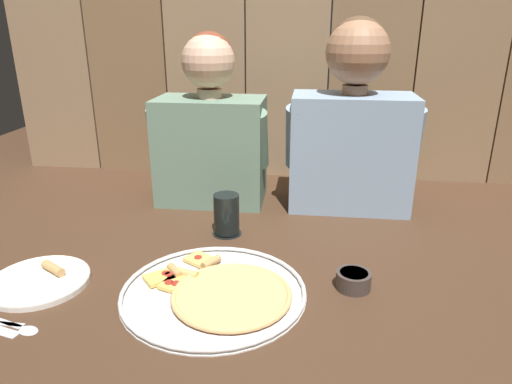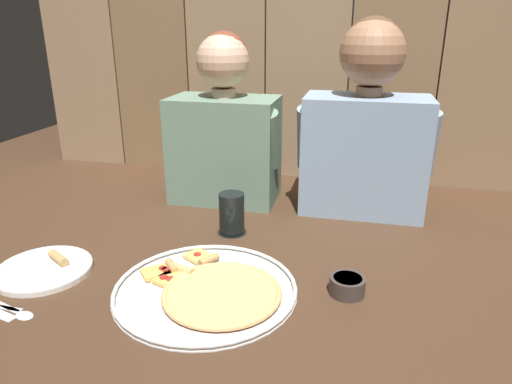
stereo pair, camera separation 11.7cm
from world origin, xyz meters
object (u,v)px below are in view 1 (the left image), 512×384
(pizza_tray, at_px, (219,292))
(drinking_glass, at_px, (227,215))
(dinner_plate, at_px, (40,281))
(diner_left, at_px, (211,130))
(diner_right, at_px, (353,123))
(dipping_bowl, at_px, (353,279))

(pizza_tray, bearing_deg, drinking_glass, 97.14)
(dinner_plate, relative_size, diner_left, 0.41)
(dinner_plate, xyz_separation_m, diner_left, (0.29, 0.60, 0.24))
(dinner_plate, distance_m, diner_right, 1.00)
(diner_right, bearing_deg, diner_left, -179.90)
(dinner_plate, bearing_deg, drinking_glass, 40.05)
(diner_right, bearing_deg, drinking_glass, -143.34)
(drinking_glass, bearing_deg, pizza_tray, -82.86)
(pizza_tray, distance_m, drinking_glass, 0.33)
(pizza_tray, relative_size, diner_right, 0.70)
(dinner_plate, xyz_separation_m, drinking_glass, (0.39, 0.33, 0.05))
(diner_right, bearing_deg, dinner_plate, -141.54)
(pizza_tray, bearing_deg, diner_left, 103.27)
(pizza_tray, bearing_deg, dinner_plate, -179.52)
(diner_left, xyz_separation_m, diner_right, (0.46, 0.00, 0.03))
(pizza_tray, distance_m, diner_right, 0.73)
(dinner_plate, bearing_deg, dipping_bowl, 5.67)
(diner_left, bearing_deg, dipping_bowl, -49.70)
(dinner_plate, height_order, dipping_bowl, dipping_bowl)
(dinner_plate, xyz_separation_m, dipping_bowl, (0.74, 0.07, 0.01))
(diner_right, bearing_deg, pizza_tray, -118.47)
(dipping_bowl, distance_m, diner_right, 0.59)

